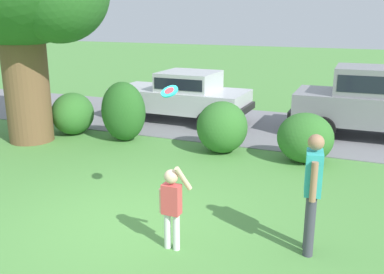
# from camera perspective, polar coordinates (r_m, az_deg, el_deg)

# --- Properties ---
(ground_plane) EXTENTS (80.00, 80.00, 0.00)m
(ground_plane) POSITION_cam_1_polar(r_m,az_deg,el_deg) (7.39, -8.31, -10.75)
(ground_plane) COLOR #518E42
(driveway_strip) EXTENTS (28.00, 4.40, 0.02)m
(driveway_strip) POSITION_cam_1_polar(r_m,az_deg,el_deg) (13.37, 6.80, 1.52)
(driveway_strip) COLOR slate
(driveway_strip) RESTS_ON ground
(shrub_near_tree) EXTENTS (1.17, 1.31, 1.17)m
(shrub_near_tree) POSITION_cam_1_polar(r_m,az_deg,el_deg) (12.77, -15.22, 2.82)
(shrub_near_tree) COLOR #33702B
(shrub_near_tree) RESTS_ON ground
(shrub_centre_left) EXTENTS (1.22, 0.98, 1.58)m
(shrub_centre_left) POSITION_cam_1_polar(r_m,az_deg,el_deg) (11.70, -8.92, 3.30)
(shrub_centre_left) COLOR #286023
(shrub_centre_left) RESTS_ON ground
(shrub_centre) EXTENTS (1.24, 1.20, 1.26)m
(shrub_centre) POSITION_cam_1_polar(r_m,az_deg,el_deg) (10.61, 3.93, 1.29)
(shrub_centre) COLOR #33702B
(shrub_centre) RESTS_ON ground
(shrub_centre_right) EXTENTS (1.26, 1.13, 1.14)m
(shrub_centre_right) POSITION_cam_1_polar(r_m,az_deg,el_deg) (10.25, 14.68, -0.33)
(shrub_centre_right) COLOR #33702B
(shrub_centre_right) RESTS_ON ground
(parked_sedan) EXTENTS (4.43, 2.16, 1.56)m
(parked_sedan) POSITION_cam_1_polar(r_m,az_deg,el_deg) (13.76, -1.22, 5.60)
(parked_sedan) COLOR silver
(parked_sedan) RESTS_ON ground
(parked_suv) EXTENTS (4.73, 2.16, 1.92)m
(parked_suv) POSITION_cam_1_polar(r_m,az_deg,el_deg) (12.77, 23.55, 4.54)
(parked_suv) COLOR gray
(parked_suv) RESTS_ON ground
(child_thrower) EXTENTS (0.46, 0.26, 1.29)m
(child_thrower) POSITION_cam_1_polar(r_m,az_deg,el_deg) (6.22, -2.66, -8.55)
(child_thrower) COLOR white
(child_thrower) RESTS_ON ground
(frisbee) EXTENTS (0.30, 0.26, 0.21)m
(frisbee) POSITION_cam_1_polar(r_m,az_deg,el_deg) (6.81, -2.94, 5.97)
(frisbee) COLOR #1EB7B2
(adult_onlooker) EXTENTS (0.27, 0.53, 1.74)m
(adult_onlooker) POSITION_cam_1_polar(r_m,az_deg,el_deg) (6.25, 15.42, -6.38)
(adult_onlooker) COLOR #3F3F4C
(adult_onlooker) RESTS_ON ground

